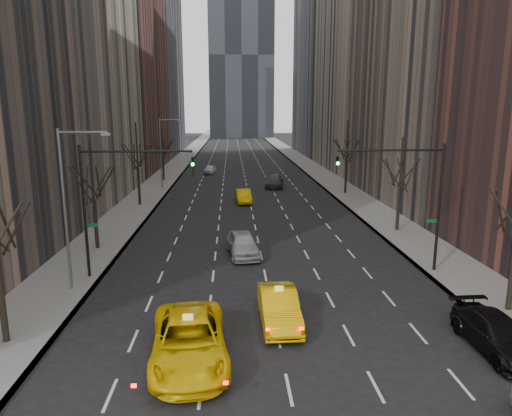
{
  "coord_description": "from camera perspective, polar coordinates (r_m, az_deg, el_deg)",
  "views": [
    {
      "loc": [
        -2.02,
        -14.95,
        10.06
      ],
      "look_at": [
        -0.37,
        15.73,
        3.5
      ],
      "focal_mm": 32.0,
      "sensor_mm": 36.0,
      "label": 1
    }
  ],
  "objects": [
    {
      "name": "sidewalk_left",
      "position": [
        86.15,
        -9.91,
        5.21
      ],
      "size": [
        4.5,
        320.0,
        0.15
      ],
      "primitive_type": "cube",
      "color": "slate",
      "rests_on": "ground"
    },
    {
      "name": "bld_right_deep",
      "position": [
        114.02,
        9.55,
        21.45
      ],
      "size": [
        14.0,
        30.0,
        58.0
      ],
      "primitive_type": "cube",
      "color": "slate",
      "rests_on": "ground"
    },
    {
      "name": "streetlight_far",
      "position": [
        60.76,
        -11.51,
        7.62
      ],
      "size": [
        2.83,
        0.22,
        9.0
      ],
      "color": "slate",
      "rests_on": "ground"
    },
    {
      "name": "tree_rw_b",
      "position": [
        40.03,
        17.49,
        2.37
      ],
      "size": [
        3.36,
        3.5,
        7.82
      ],
      "color": "black",
      "rests_on": "ground"
    },
    {
      "name": "bld_left_deep",
      "position": [
        114.4,
        -13.82,
        21.76
      ],
      "size": [
        14.0,
        30.0,
        60.0
      ],
      "primitive_type": "cube",
      "color": "slate",
      "rests_on": "ground"
    },
    {
      "name": "far_taxi",
      "position": [
        50.93,
        -1.57,
        1.5
      ],
      "size": [
        1.82,
        4.57,
        1.48
      ],
      "primitive_type": "imported",
      "rotation": [
        0.0,
        0.0,
        0.06
      ],
      "color": "#EEBE05",
      "rests_on": "ground"
    },
    {
      "name": "taxi_suv",
      "position": [
        19.52,
        -8.36,
        -16.04
      ],
      "size": [
        3.61,
        6.77,
        1.81
      ],
      "primitive_type": "imported",
      "rotation": [
        0.0,
        0.0,
        0.09
      ],
      "color": "yellow",
      "rests_on": "ground"
    },
    {
      "name": "tree_lw_b",
      "position": [
        35.01,
        -19.58,
        0.91
      ],
      "size": [
        3.36,
        3.5,
        7.82
      ],
      "color": "black",
      "rests_on": "ground"
    },
    {
      "name": "tree_lw_c",
      "position": [
        50.32,
        -14.54,
        4.79
      ],
      "size": [
        3.36,
        3.5,
        8.74
      ],
      "color": "black",
      "rests_on": "ground"
    },
    {
      "name": "sidewalk_right",
      "position": [
        86.72,
        6.45,
        5.36
      ],
      "size": [
        4.5,
        320.0,
        0.15
      ],
      "primitive_type": "cube",
      "color": "slate",
      "rests_on": "ground"
    },
    {
      "name": "ground",
      "position": [
        18.13,
        4.13,
        -21.68
      ],
      "size": [
        400.0,
        400.0,
        0.0
      ],
      "primitive_type": "plane",
      "color": "black",
      "rests_on": "ground"
    },
    {
      "name": "bld_left_far",
      "position": [
        84.12,
        -17.48,
        19.68
      ],
      "size": [
        14.0,
        28.0,
        44.0
      ],
      "primitive_type": "cube",
      "color": "brown",
      "rests_on": "ground"
    },
    {
      "name": "far_car_white",
      "position": [
        75.12,
        -5.78,
        4.82
      ],
      "size": [
        2.12,
        4.21,
        1.38
      ],
      "primitive_type": "imported",
      "rotation": [
        0.0,
        0.0,
        -0.12
      ],
      "color": "silver",
      "rests_on": "ground"
    },
    {
      "name": "streetlight_near",
      "position": [
        26.84,
        -22.22,
        1.62
      ],
      "size": [
        2.83,
        0.22,
        9.0
      ],
      "color": "slate",
      "rests_on": "ground"
    },
    {
      "name": "far_suv_grey",
      "position": [
        61.44,
        2.3,
        3.4
      ],
      "size": [
        3.08,
        5.95,
        1.65
      ],
      "primitive_type": "imported",
      "rotation": [
        0.0,
        0.0,
        -0.14
      ],
      "color": "#333338",
      "rests_on": "ground"
    },
    {
      "name": "parked_suv_black",
      "position": [
        22.61,
        27.89,
        -13.75
      ],
      "size": [
        2.24,
        5.21,
        1.5
      ],
      "primitive_type": "imported",
      "rotation": [
        0.0,
        0.0,
        0.03
      ],
      "color": "black",
      "rests_on": "ground"
    },
    {
      "name": "traffic_mast_right",
      "position": [
        29.51,
        19.14,
        2.47
      ],
      "size": [
        6.69,
        0.39,
        8.0
      ],
      "color": "black",
      "rests_on": "ground"
    },
    {
      "name": "traffic_mast_left",
      "position": [
        28.24,
        -17.58,
        2.17
      ],
      "size": [
        6.69,
        0.39,
        8.0
      ],
      "color": "black",
      "rests_on": "ground"
    },
    {
      "name": "tree_lw_d",
      "position": [
        68.0,
        -11.56,
        6.32
      ],
      "size": [
        3.36,
        3.5,
        7.36
      ],
      "color": "black",
      "rests_on": "ground"
    },
    {
      "name": "tree_rw_c",
      "position": [
        57.03,
        11.24,
        5.76
      ],
      "size": [
        3.36,
        3.5,
        8.74
      ],
      "color": "black",
      "rests_on": "ground"
    },
    {
      "name": "bld_right_far",
      "position": [
        83.72,
        14.36,
        21.98
      ],
      "size": [
        14.0,
        28.0,
        50.0
      ],
      "primitive_type": "cube",
      "color": "tan",
      "rests_on": "ground"
    },
    {
      "name": "taxi_sedan",
      "position": [
        22.47,
        2.87,
        -12.23
      ],
      "size": [
        1.85,
        5.03,
        1.65
      ],
      "primitive_type": "imported",
      "rotation": [
        0.0,
        0.0,
        0.02
      ],
      "color": "#F2B205",
      "rests_on": "ground"
    },
    {
      "name": "silver_sedan_ahead",
      "position": [
        32.35,
        -1.65,
        -4.5
      ],
      "size": [
        2.56,
        5.15,
        1.69
      ],
      "primitive_type": "imported",
      "rotation": [
        0.0,
        0.0,
        0.12
      ],
      "color": "#A3A6AB",
      "rests_on": "ground"
    }
  ]
}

